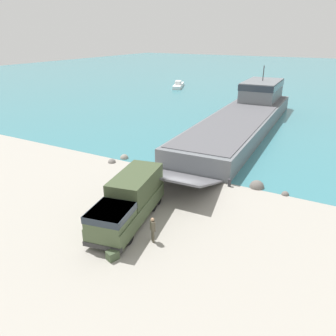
{
  "coord_description": "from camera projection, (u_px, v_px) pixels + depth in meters",
  "views": [
    {
      "loc": [
        10.59,
        -21.53,
        12.47
      ],
      "look_at": [
        -1.82,
        0.9,
        1.91
      ],
      "focal_mm": 35.0,
      "sensor_mm": 36.0,
      "label": 1
    }
  ],
  "objects": [
    {
      "name": "soldier_on_ramp",
      "position": [
        153.0,
        228.0,
        20.77
      ],
      "size": [
        0.49,
        0.47,
        1.77
      ],
      "rotation": [
        0.0,
        0.0,
        0.88
      ],
      "color": "#4C4738",
      "rests_on": "ground_plane"
    },
    {
      "name": "mooring_bollard",
      "position": [
        229.0,
        182.0,
        28.67
      ],
      "size": [
        0.32,
        0.32,
        0.76
      ],
      "color": "#333338",
      "rests_on": "ground_plane"
    },
    {
      "name": "shoreline_rock_a",
      "position": [
        124.0,
        158.0,
        35.29
      ],
      "size": [
        0.9,
        0.9,
        0.9
      ],
      "primitive_type": "sphere",
      "color": "gray",
      "rests_on": "ground_plane"
    },
    {
      "name": "ground_plane",
      "position": [
        182.0,
        197.0,
        26.91
      ],
      "size": [
        240.0,
        240.0,
        0.0
      ],
      "primitive_type": "plane",
      "color": "#9E998E"
    },
    {
      "name": "moored_boat_b",
      "position": [
        178.0,
        85.0,
        81.67
      ],
      "size": [
        4.96,
        8.99,
        1.66
      ],
      "rotation": [
        0.0,
        0.0,
        0.36
      ],
      "color": "white",
      "rests_on": "ground_plane"
    },
    {
      "name": "shoreline_rock_b",
      "position": [
        285.0,
        195.0,
        27.31
      ],
      "size": [
        0.62,
        0.62,
        0.62
      ],
      "primitive_type": "sphere",
      "color": "#66605B",
      "rests_on": "ground_plane"
    },
    {
      "name": "military_truck",
      "position": [
        129.0,
        200.0,
        22.98
      ],
      "size": [
        4.06,
        8.44,
        3.15
      ],
      "rotation": [
        0.0,
        0.0,
        -1.38
      ],
      "color": "#475638",
      "rests_on": "ground_plane"
    },
    {
      "name": "landing_craft",
      "position": [
        247.0,
        112.0,
        47.5
      ],
      "size": [
        9.09,
        41.99,
        7.67
      ],
      "rotation": [
        0.0,
        0.0,
        0.04
      ],
      "color": "slate",
      "rests_on": "ground_plane"
    },
    {
      "name": "water_surface",
      "position": [
        316.0,
        76.0,
        103.31
      ],
      "size": [
        240.0,
        180.0,
        0.01
      ],
      "primitive_type": "cube",
      "color": "teal",
      "rests_on": "ground_plane"
    },
    {
      "name": "shoreline_rock_c",
      "position": [
        112.0,
        162.0,
        34.17
      ],
      "size": [
        0.82,
        0.82,
        0.82
      ],
      "primitive_type": "sphere",
      "color": "gray",
      "rests_on": "ground_plane"
    },
    {
      "name": "cargo_crate",
      "position": [
        112.0,
        255.0,
        19.43
      ],
      "size": [
        0.75,
        0.81,
        0.56
      ],
      "primitive_type": "cube",
      "rotation": [
        0.0,
        0.0,
        -0.34
      ],
      "color": "#3D4C33",
      "rests_on": "ground_plane"
    },
    {
      "name": "shoreline_rock_d",
      "position": [
        257.0,
        187.0,
        28.65
      ],
      "size": [
        1.26,
        1.26,
        1.26
      ],
      "primitive_type": "sphere",
      "color": "#66605B",
      "rests_on": "ground_plane"
    }
  ]
}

